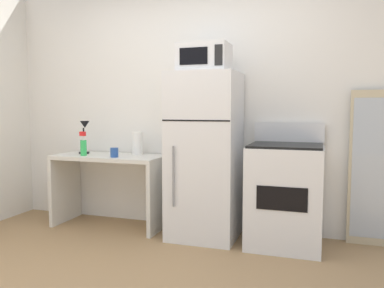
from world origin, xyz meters
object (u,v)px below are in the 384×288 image
Objects in this scene: spray_bottle at (83,146)px; leaning_mirror at (375,169)px; desk at (110,177)px; oven_range at (285,195)px; desk_lamp at (85,131)px; microwave at (204,58)px; coffee_mug at (114,153)px; refrigerator at (205,156)px; paper_towel_roll at (137,143)px.

spray_bottle is 0.18× the size of leaning_mirror.
oven_range is at bearing -1.15° from desk.
desk_lamp is at bearing 175.30° from desk.
oven_range is (0.75, 0.02, -1.23)m from microwave.
refrigerator reaches higher than coffee_mug.
leaning_mirror is (2.87, 0.19, -0.29)m from desk_lamp.
paper_towel_roll is 0.22× the size of oven_range.
leaning_mirror reaches higher than coffee_mug.
leaning_mirror is at bearing 10.19° from microwave.
desk is at bearing 178.29° from refrigerator.
microwave is (0.91, 0.09, 0.90)m from coffee_mug.
oven_range is (2.11, -0.06, -0.52)m from desk_lamp.
oven_range is at bearing 2.43° from spray_bottle.
desk is 1.05× the size of oven_range.
refrigerator is 0.92m from microwave.
desk_lamp is 1.53m from microwave.
coffee_mug is 0.30m from paper_towel_roll.
refrigerator reaches higher than paper_towel_roll.
leaning_mirror is (2.42, 0.36, -0.10)m from coffee_mug.
oven_range is 0.83m from leaning_mirror.
leaning_mirror is at bearing 3.86° from desk_lamp.
coffee_mug is 0.40× the size of paper_towel_roll.
desk_lamp is 2.18m from oven_range.
microwave is at bearing -2.87° from desk.
desk is 4.63× the size of spray_bottle.
desk is at bearing -175.10° from leaning_mirror.
desk_lamp is at bearing 118.84° from spray_bottle.
spray_bottle is 0.55m from paper_towel_roll.
coffee_mug is at bearing -115.43° from paper_towel_roll.
microwave is at bearing -169.81° from leaning_mirror.
desk is 12.13× the size of coffee_mug.
desk_lamp is 2.89m from leaning_mirror.
spray_bottle is 0.16× the size of refrigerator.
desk_lamp is at bearing -170.45° from paper_towel_roll.
desk is 0.56m from desk_lamp.
spray_bottle is 2.07m from oven_range.
paper_towel_roll is 0.17× the size of leaning_mirror.
spray_bottle is 1.53m from microwave.
refrigerator is (0.78, -0.15, -0.09)m from paper_towel_roll.
paper_towel_roll is 1.60m from oven_range.
desk_lamp is 1.47× the size of paper_towel_roll.
microwave reaches higher than spray_bottle.
microwave reaches higher than desk_lamp.
coffee_mug is 0.91m from refrigerator.
desk_lamp reaches higher than oven_range.
paper_towel_roll is (0.26, 0.12, 0.35)m from desk.
desk_lamp reaches higher than spray_bottle.
desk is 2.57m from leaning_mirror.
leaning_mirror is (2.56, 0.22, 0.18)m from desk.
spray_bottle is at bearing -173.01° from leaning_mirror.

